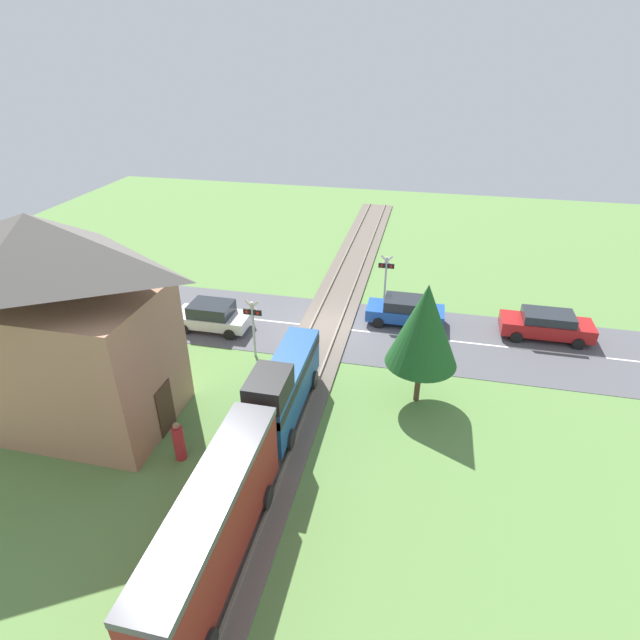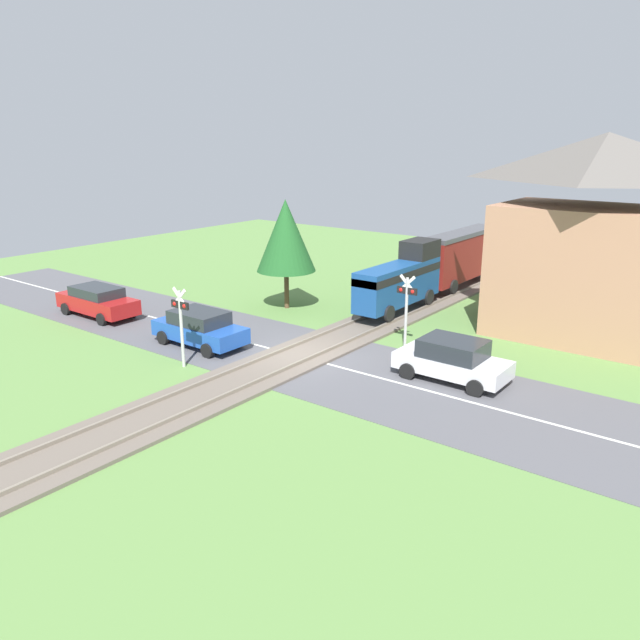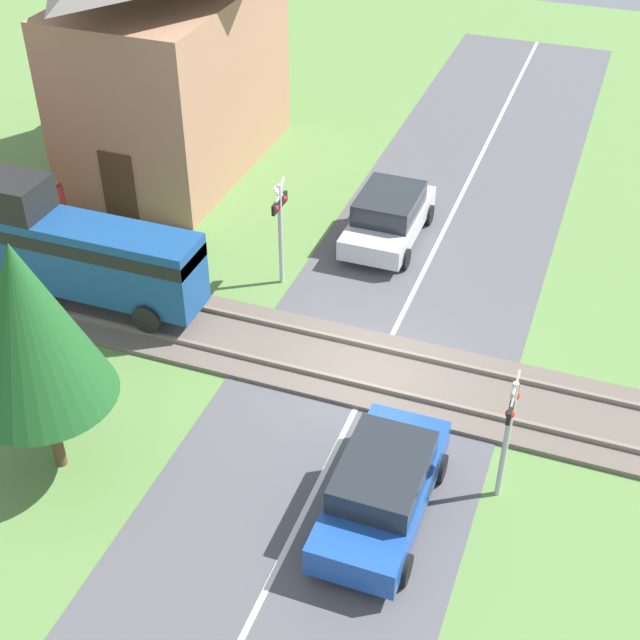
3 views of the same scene
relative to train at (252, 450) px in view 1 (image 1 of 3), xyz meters
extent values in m
plane|color=#5B8442|center=(0.00, -11.60, -1.86)|extent=(60.00, 60.00, 0.00)
cube|color=#515156|center=(0.00, -11.60, -1.85)|extent=(48.00, 6.40, 0.02)
cube|color=silver|center=(0.00, -11.60, -1.84)|extent=(48.00, 0.12, 0.00)
cube|color=#665B51|center=(0.00, -11.60, -1.80)|extent=(2.80, 48.00, 0.12)
cube|color=slate|center=(-0.72, -11.60, -1.68)|extent=(0.10, 48.00, 0.12)
cube|color=slate|center=(0.72, -11.60, -1.68)|extent=(0.10, 48.00, 0.12)
cube|color=navy|center=(0.00, -4.01, -0.29)|extent=(1.35, 6.02, 1.90)
cube|color=black|center=(0.00, -4.01, 0.23)|extent=(1.37, 6.02, 0.36)
cube|color=black|center=(0.00, -1.97, 1.11)|extent=(1.35, 1.93, 0.90)
cylinder|color=black|center=(-0.72, -5.94, -1.24)|extent=(0.14, 0.76, 0.76)
cylinder|color=black|center=(0.72, -5.94, -1.24)|extent=(0.14, 0.76, 0.76)
cylinder|color=black|center=(-0.72, -2.09, -1.24)|extent=(0.14, 0.76, 0.76)
cylinder|color=black|center=(0.72, -2.09, -1.24)|extent=(0.14, 0.76, 0.76)
cube|color=maroon|center=(0.00, 3.03, -0.04)|extent=(1.35, 7.27, 2.40)
cube|color=#47474C|center=(0.00, 3.03, 1.28)|extent=(1.41, 7.27, 0.24)
cylinder|color=black|center=(-0.72, 0.71, -1.24)|extent=(0.14, 0.76, 0.76)
cylinder|color=black|center=(0.72, 0.71, -1.24)|extent=(0.14, 0.76, 0.76)
cylinder|color=black|center=(0.72, 5.36, -1.24)|extent=(0.14, 0.76, 0.76)
cube|color=#1E4CA8|center=(-4.14, -13.04, -1.24)|extent=(4.16, 1.72, 0.65)
cube|color=#23282D|center=(-4.14, -13.04, -0.64)|extent=(2.29, 1.59, 0.55)
cylinder|color=black|center=(-2.79, -12.17, -1.56)|extent=(0.60, 0.18, 0.60)
cylinder|color=black|center=(-2.79, -13.90, -1.56)|extent=(0.60, 0.18, 0.60)
cylinder|color=black|center=(-5.49, -12.17, -1.56)|extent=(0.60, 0.18, 0.60)
cylinder|color=black|center=(-5.49, -13.90, -1.56)|extent=(0.60, 0.18, 0.60)
cube|color=silver|center=(5.89, -10.16, -1.27)|extent=(3.98, 1.78, 0.59)
cube|color=#23282D|center=(5.89, -10.16, -0.66)|extent=(2.19, 1.64, 0.63)
cylinder|color=black|center=(4.59, -11.05, -1.56)|extent=(0.60, 0.18, 0.60)
cylinder|color=black|center=(4.59, -9.26, -1.56)|extent=(0.60, 0.18, 0.60)
cylinder|color=black|center=(7.18, -11.05, -1.56)|extent=(0.60, 0.18, 0.60)
cylinder|color=black|center=(7.18, -9.26, -1.56)|extent=(0.60, 0.18, 0.60)
cube|color=#A81919|center=(-11.37, -13.04, -1.21)|extent=(4.54, 1.67, 0.71)
cube|color=#23282D|center=(-11.37, -13.04, -0.63)|extent=(2.50, 1.53, 0.46)
cylinder|color=black|center=(-9.90, -12.20, -1.56)|extent=(0.60, 0.18, 0.60)
cylinder|color=black|center=(-9.90, -13.87, -1.56)|extent=(0.60, 0.18, 0.60)
cylinder|color=black|center=(-12.85, -12.20, -1.56)|extent=(0.60, 0.18, 0.60)
cylinder|color=black|center=(-12.85, -13.87, -1.56)|extent=(0.60, 0.18, 0.60)
cylinder|color=#B7B7B7|center=(-2.79, -15.10, -0.38)|extent=(0.12, 0.12, 2.97)
cube|color=black|center=(-2.79, -15.10, 0.57)|extent=(0.90, 0.08, 0.28)
sphere|color=red|center=(-3.06, -15.10, 0.57)|extent=(0.18, 0.18, 0.18)
sphere|color=red|center=(-2.52, -15.10, 0.57)|extent=(0.18, 0.18, 0.18)
cube|color=silver|center=(-2.79, -15.10, 0.86)|extent=(0.72, 0.04, 0.72)
cube|color=silver|center=(-2.79, -15.10, 0.86)|extent=(0.72, 0.04, 0.72)
cylinder|color=#B7B7B7|center=(2.79, -8.09, -0.38)|extent=(0.12, 0.12, 2.97)
cube|color=black|center=(2.79, -8.09, 0.57)|extent=(0.90, 0.08, 0.28)
sphere|color=red|center=(3.06, -8.09, 0.57)|extent=(0.18, 0.18, 0.18)
sphere|color=red|center=(2.52, -8.09, 0.57)|extent=(0.18, 0.18, 0.18)
cube|color=silver|center=(2.79, -8.09, 0.86)|extent=(0.72, 0.04, 0.72)
cube|color=silver|center=(2.79, -8.09, 0.86)|extent=(0.72, 0.04, 0.72)
cube|color=#AD7A5B|center=(8.29, -2.22, 0.95)|extent=(7.79, 4.74, 5.64)
pyramid|color=#5B5651|center=(8.29, -2.22, 5.73)|extent=(8.41, 5.12, 1.95)
cube|color=#472D1E|center=(4.38, -2.22, -0.81)|extent=(0.06, 1.10, 2.10)
cylinder|color=#B2282D|center=(3.19, -0.89, -1.16)|extent=(0.41, 0.41, 1.40)
sphere|color=#936B4C|center=(3.19, -0.89, -0.33)|extent=(0.26, 0.26, 0.26)
cylinder|color=brown|center=(-5.13, -6.29, -0.90)|extent=(0.24, 0.24, 1.93)
cone|color=#1E5623|center=(-5.13, -6.29, 1.84)|extent=(2.95, 2.95, 3.54)
camera|label=1|loc=(-4.82, 11.41, 11.56)|focal=28.00mm
camera|label=2|loc=(14.81, -29.60, 6.58)|focal=35.00mm
camera|label=3|loc=(-15.68, -16.00, 11.84)|focal=50.00mm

